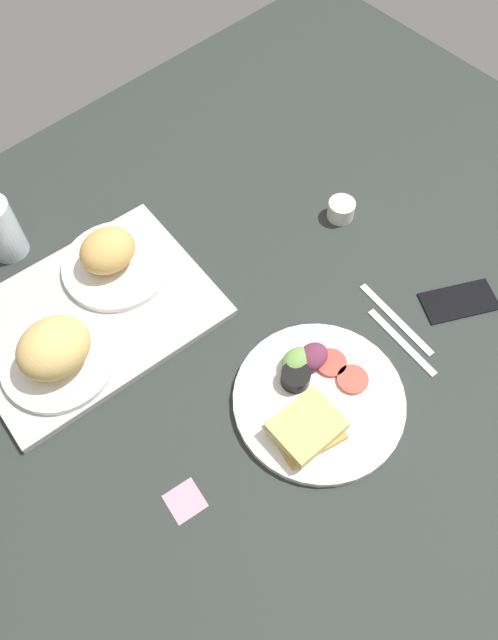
% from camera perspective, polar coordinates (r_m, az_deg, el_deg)
% --- Properties ---
extents(ground_plane, '(1.90, 1.50, 0.03)m').
position_cam_1_polar(ground_plane, '(1.15, 0.27, -2.93)').
color(ground_plane, '#282D2B').
extents(serving_tray, '(0.47, 0.36, 0.02)m').
position_cam_1_polar(serving_tray, '(1.20, -14.53, 0.45)').
color(serving_tray, '#B2B2AD').
rests_on(serving_tray, ground_plane).
extents(bread_plate_near, '(0.20, 0.20, 0.10)m').
position_cam_1_polar(bread_plate_near, '(1.11, -17.61, -2.85)').
color(bread_plate_near, white).
rests_on(bread_plate_near, serving_tray).
extents(bread_plate_far, '(0.21, 0.21, 0.09)m').
position_cam_1_polar(bread_plate_far, '(1.21, -12.68, 5.72)').
color(bread_plate_far, white).
rests_on(bread_plate_far, serving_tray).
extents(plate_with_salad, '(0.30, 0.30, 0.05)m').
position_cam_1_polar(plate_with_salad, '(1.08, 6.17, -7.34)').
color(plate_with_salad, white).
rests_on(plate_with_salad, ground_plane).
extents(drinking_glass, '(0.07, 0.07, 0.13)m').
position_cam_1_polar(drinking_glass, '(1.30, -22.17, 7.85)').
color(drinking_glass, silver).
rests_on(drinking_glass, ground_plane).
extents(espresso_cup, '(0.06, 0.06, 0.04)m').
position_cam_1_polar(espresso_cup, '(1.31, 8.57, 10.13)').
color(espresso_cup, silver).
rests_on(espresso_cup, ground_plane).
extents(fork, '(0.03, 0.17, 0.01)m').
position_cam_1_polar(fork, '(1.17, 14.05, -1.97)').
color(fork, '#B7B7BC').
rests_on(fork, ground_plane).
extents(knife, '(0.03, 0.19, 0.01)m').
position_cam_1_polar(knife, '(1.19, 13.54, 0.13)').
color(knife, '#B7B7BC').
rests_on(knife, ground_plane).
extents(cell_phone, '(0.16, 0.13, 0.01)m').
position_cam_1_polar(cell_phone, '(1.25, 19.00, 1.70)').
color(cell_phone, black).
rests_on(cell_phone, ground_plane).
extents(sticky_note, '(0.06, 0.06, 0.00)m').
position_cam_1_polar(sticky_note, '(1.04, -5.98, -16.42)').
color(sticky_note, pink).
rests_on(sticky_note, ground_plane).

